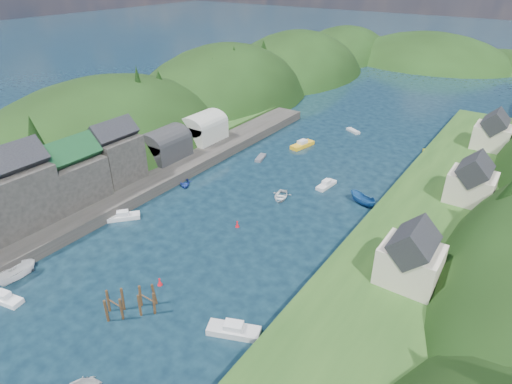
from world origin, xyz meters
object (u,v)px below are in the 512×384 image
Objects in this scene: piling_cluster_far at (147,301)px; channel_buoy_near at (160,282)px; piling_cluster_near at (115,307)px; channel_buoy_far at (237,224)px.

piling_cluster_far reaches higher than channel_buoy_near.
channel_buoy_far is (0.39, 23.81, -0.82)m from piling_cluster_near.
piling_cluster_far is 4.53m from channel_buoy_near.
piling_cluster_near is 3.41× the size of channel_buoy_far.
channel_buoy_far is at bearing 95.64° from piling_cluster_far.
channel_buoy_near is at bearing 117.73° from piling_cluster_far.
piling_cluster_near is at bearing -130.60° from piling_cluster_far.
piling_cluster_near is 6.88m from channel_buoy_near.
channel_buoy_far is (-2.07, 20.94, -0.76)m from piling_cluster_far.
piling_cluster_near is 23.82m from channel_buoy_far.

